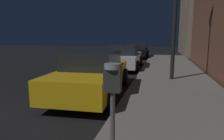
% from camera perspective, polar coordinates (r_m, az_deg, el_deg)
% --- Properties ---
extents(parking_meter, '(0.19, 0.19, 1.45)m').
position_cam_1_polar(parking_meter, '(2.21, 0.18, -7.22)').
color(parking_meter, '#59595B').
rests_on(parking_meter, sidewalk).
extents(car_yellow_cab, '(2.19, 4.60, 1.43)m').
position_cam_1_polar(car_yellow_cab, '(6.61, -5.62, -0.85)').
color(car_yellow_cab, gold).
rests_on(car_yellow_cab, ground).
extents(car_white, '(2.13, 4.59, 1.43)m').
position_cam_1_polar(car_white, '(12.13, 3.60, 3.88)').
color(car_white, silver).
rests_on(car_white, ground).
extents(car_black, '(2.09, 4.09, 1.43)m').
position_cam_1_polar(car_black, '(18.77, 7.41, 5.75)').
color(car_black, black).
rests_on(car_black, ground).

